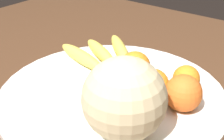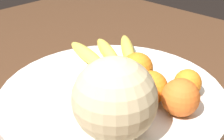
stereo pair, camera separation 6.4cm
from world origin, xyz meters
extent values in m
cube|color=#4C301E|center=(0.00, 0.00, 0.72)|extent=(1.57, 1.19, 0.04)
cube|color=#4C301E|center=(-0.70, 0.51, 0.35)|extent=(0.07, 0.07, 0.70)
cylinder|color=white|center=(-0.05, -0.03, 0.75)|extent=(0.48, 0.48, 0.02)
torus|color=navy|center=(-0.05, -0.03, 0.75)|extent=(0.48, 0.48, 0.01)
sphere|color=beige|center=(0.05, -0.13, 0.82)|extent=(0.14, 0.14, 0.14)
sphere|color=#473819|center=(-0.09, 0.03, 0.77)|extent=(0.02, 0.02, 0.02)
ellipsoid|color=#DBC64C|center=(-0.14, 0.12, 0.77)|extent=(0.16, 0.14, 0.03)
ellipsoid|color=#DBC64C|center=(-0.17, 0.07, 0.77)|extent=(0.16, 0.11, 0.03)
ellipsoid|color=#DBC64C|center=(-0.19, 0.03, 0.77)|extent=(0.18, 0.07, 0.03)
sphere|color=orange|center=(0.03, -0.01, 0.79)|extent=(0.07, 0.07, 0.07)
sphere|color=orange|center=(-0.04, 0.03, 0.79)|extent=(0.07, 0.07, 0.07)
sphere|color=orange|center=(0.10, 0.00, 0.79)|extent=(0.07, 0.07, 0.07)
sphere|color=orange|center=(0.07, 0.07, 0.78)|extent=(0.06, 0.06, 0.06)
sphere|color=orange|center=(-0.01, -0.05, 0.78)|extent=(0.06, 0.06, 0.06)
cube|color=white|center=(0.07, 0.03, 0.75)|extent=(0.09, 0.07, 0.00)
camera|label=1|loc=(0.29, -0.47, 1.11)|focal=50.00mm
camera|label=2|loc=(0.34, -0.43, 1.11)|focal=50.00mm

